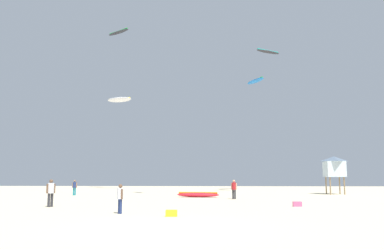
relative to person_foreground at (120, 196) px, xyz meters
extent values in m
plane|color=beige|center=(3.09, -5.11, -0.92)|extent=(120.00, 120.00, 0.00)
cylinder|color=navy|center=(0.05, -0.07, -0.53)|extent=(0.15, 0.15, 0.78)
cylinder|color=navy|center=(-0.05, 0.07, -0.53)|extent=(0.15, 0.15, 0.78)
cylinder|color=silver|center=(0.00, 0.00, 0.15)|extent=(0.36, 0.36, 0.58)
cylinder|color=brown|center=(0.12, -0.17, 0.12)|extent=(0.10, 0.10, 0.54)
cylinder|color=brown|center=(-0.12, 0.17, 0.12)|extent=(0.10, 0.10, 0.54)
sphere|color=brown|center=(0.00, 0.00, 0.55)|extent=(0.21, 0.21, 0.21)
cylinder|color=#2D2D33|center=(-5.54, 4.32, -0.48)|extent=(0.17, 0.17, 0.88)
cylinder|color=#2D2D33|center=(-5.68, 4.18, -0.48)|extent=(0.17, 0.17, 0.88)
cylinder|color=silver|center=(-5.61, 4.25, 0.29)|extent=(0.40, 0.40, 0.66)
cylinder|color=brown|center=(-5.44, 4.41, 0.27)|extent=(0.12, 0.12, 0.61)
cylinder|color=brown|center=(-5.78, 4.08, 0.27)|extent=(0.12, 0.12, 0.61)
sphere|color=brown|center=(-5.61, 4.25, 0.75)|extent=(0.24, 0.24, 0.24)
cylinder|color=#2D2D33|center=(7.01, 13.25, -0.51)|extent=(0.15, 0.15, 0.82)
cylinder|color=#2D2D33|center=(6.84, 13.34, -0.51)|extent=(0.15, 0.15, 0.82)
cylinder|color=#B21E23|center=(6.93, 13.30, 0.21)|extent=(0.38, 0.38, 0.62)
cylinder|color=tan|center=(7.12, 13.20, 0.19)|extent=(0.11, 0.11, 0.57)
cylinder|color=tan|center=(6.73, 13.40, 0.19)|extent=(0.11, 0.11, 0.57)
sphere|color=tan|center=(6.93, 13.30, 0.64)|extent=(0.22, 0.22, 0.22)
cylinder|color=teal|center=(-9.36, 18.98, -0.53)|extent=(0.15, 0.15, 0.79)
cylinder|color=teal|center=(-9.18, 18.96, -0.53)|extent=(0.15, 0.15, 0.79)
cylinder|color=navy|center=(-9.27, 18.97, 0.16)|extent=(0.36, 0.36, 0.59)
cylinder|color=#936B4C|center=(-9.48, 18.99, 0.14)|extent=(0.10, 0.10, 0.54)
cylinder|color=#936B4C|center=(-9.06, 18.95, 0.14)|extent=(0.10, 0.10, 0.54)
sphere|color=#936B4C|center=(-9.27, 18.97, 0.57)|extent=(0.21, 0.21, 0.21)
ellipsoid|color=red|center=(3.68, 16.23, -0.70)|extent=(4.15, 1.60, 0.42)
cylinder|color=orange|center=(3.68, 16.23, -0.51)|extent=(3.71, 0.61, 0.18)
cylinder|color=#8C704C|center=(19.31, 23.25, 0.03)|extent=(0.14, 0.14, 1.90)
cylinder|color=#8C704C|center=(19.31, 21.75, 0.03)|extent=(0.14, 0.14, 1.90)
cylinder|color=#8C704C|center=(17.81, 23.25, 0.03)|extent=(0.14, 0.14, 1.90)
cylinder|color=#8C704C|center=(17.81, 21.75, 0.03)|extent=(0.14, 0.14, 1.90)
cube|color=silver|center=(18.56, 22.50, 1.83)|extent=(2.00, 2.00, 1.70)
pyramid|color=slate|center=(18.56, 22.50, 2.96)|extent=(2.30, 2.30, 0.55)
cube|color=yellow|center=(2.91, -1.24, -0.76)|extent=(0.56, 0.36, 0.32)
cube|color=#E5598C|center=(10.62, 5.38, -0.76)|extent=(0.56, 0.36, 0.32)
ellipsoid|color=blue|center=(10.80, 28.21, 13.33)|extent=(2.44, 3.60, 0.35)
cylinder|color=green|center=(10.80, 28.21, 13.49)|extent=(1.57, 2.98, 0.15)
ellipsoid|color=#2D2D33|center=(-9.29, 35.81, 23.25)|extent=(4.30, 3.54, 0.82)
cylinder|color=green|center=(-9.29, 35.81, 23.45)|extent=(3.38, 2.44, 0.19)
ellipsoid|color=#2D2D33|center=(13.09, 31.77, 18.41)|extent=(3.93, 2.94, 0.62)
cylinder|color=#19B29E|center=(13.09, 31.77, 18.59)|extent=(3.17, 1.94, 0.17)
ellipsoid|color=white|center=(-9.01, 36.37, 12.68)|extent=(4.28, 2.49, 0.88)
cylinder|color=yellow|center=(-9.01, 36.37, 12.86)|extent=(3.63, 1.41, 0.18)
camera|label=1|loc=(4.87, -20.78, 1.10)|focal=35.88mm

